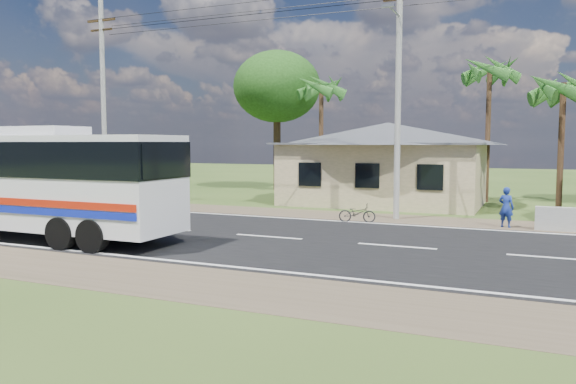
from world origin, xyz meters
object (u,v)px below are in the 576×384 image
Objects in this scene: motorcycle at (357,213)px; small_car at (6,193)px; coach_bus at (19,175)px; person at (506,207)px.

small_car is (-18.55, -1.50, 0.28)m from motorcycle.
small_car is (-8.89, 6.76, -1.52)m from coach_bus.
person is (5.70, 1.00, 0.40)m from motorcycle.
small_car is at bearing 25.33° from person.
person is 24.39m from small_car.
person is (15.36, 9.27, -1.39)m from coach_bus.
coach_bus is 11.27m from small_car.
motorcycle is 18.62m from small_car.
person reaches higher than motorcycle.
small_car is (-24.26, -2.51, -0.12)m from person.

